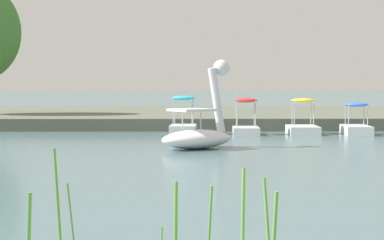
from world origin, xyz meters
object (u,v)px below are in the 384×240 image
object	(u,v)px
pedal_boat_cyan	(183,123)
swan_boat	(200,130)
pedal_boat_red	(246,124)
pedal_boat_blue	(356,125)
pedal_boat_yellow	(303,125)

from	to	relation	value
pedal_boat_cyan	swan_boat	bearing A→B (deg)	-85.14
pedal_boat_red	pedal_boat_blue	bearing A→B (deg)	0.61
pedal_boat_red	pedal_boat_blue	size ratio (longest dim) A/B	0.83
pedal_boat_cyan	pedal_boat_red	distance (m)	2.64
swan_boat	pedal_boat_yellow	xyz separation A→B (m)	(4.55, 6.21, -0.21)
pedal_boat_yellow	pedal_boat_cyan	bearing A→B (deg)	-179.64
pedal_boat_yellow	pedal_boat_red	bearing A→B (deg)	-171.77
pedal_boat_blue	pedal_boat_cyan	bearing A→B (deg)	177.85
pedal_boat_red	pedal_boat_yellow	bearing A→B (deg)	8.23
pedal_boat_cyan	pedal_boat_blue	size ratio (longest dim) A/B	0.88
swan_boat	pedal_boat_cyan	size ratio (longest dim) A/B	1.52
pedal_boat_cyan	pedal_boat_blue	distance (m)	7.27
swan_boat	pedal_boat_red	xyz separation A→B (m)	(2.09, 5.86, -0.14)
swan_boat	pedal_boat_yellow	size ratio (longest dim) A/B	1.30
swan_boat	pedal_boat_red	world-z (taller)	swan_boat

